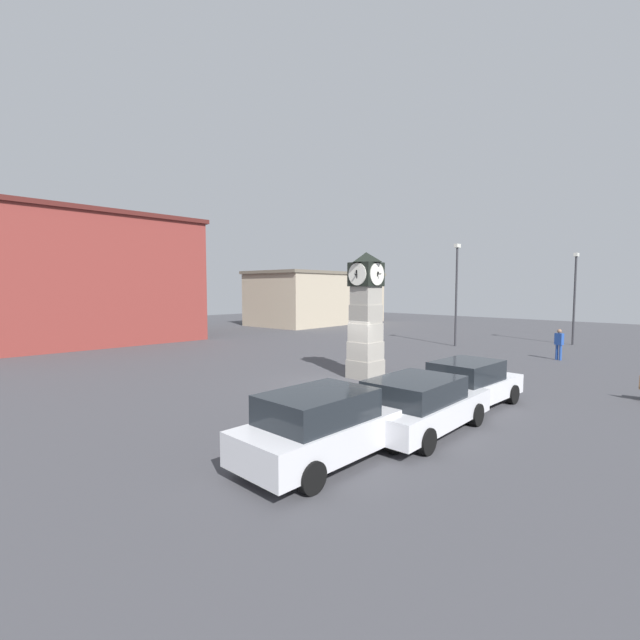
{
  "coord_description": "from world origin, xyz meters",
  "views": [
    {
      "loc": [
        -12.82,
        -11.13,
        3.86
      ],
      "look_at": [
        0.64,
        2.13,
        2.47
      ],
      "focal_mm": 24.0,
      "sensor_mm": 36.0,
      "label": 1
    }
  ],
  "objects_px": {
    "clock_tower": "(366,316)",
    "pedestrian_crossing_lot": "(559,342)",
    "car_near_tower": "(419,404)",
    "bollard_near_tower": "(449,383)",
    "street_lamp_far_side": "(456,288)",
    "bollard_mid_row": "(429,375)",
    "car_by_building": "(469,383)",
    "car_navy_sedan": "(325,425)",
    "street_lamp_near_road": "(575,292)"
  },
  "relations": [
    {
      "from": "car_by_building",
      "to": "car_near_tower",
      "type": "bearing_deg",
      "value": -177.26
    },
    {
      "from": "clock_tower",
      "to": "car_navy_sedan",
      "type": "xyz_separation_m",
      "value": [
        -7.71,
        -4.99,
        -1.85
      ]
    },
    {
      "from": "car_by_building",
      "to": "street_lamp_near_road",
      "type": "height_order",
      "value": "street_lamp_near_road"
    },
    {
      "from": "car_navy_sedan",
      "to": "car_by_building",
      "type": "height_order",
      "value": "car_navy_sedan"
    },
    {
      "from": "bollard_mid_row",
      "to": "car_by_building",
      "type": "height_order",
      "value": "car_by_building"
    },
    {
      "from": "clock_tower",
      "to": "pedestrian_crossing_lot",
      "type": "bearing_deg",
      "value": -22.59
    },
    {
      "from": "clock_tower",
      "to": "bollard_near_tower",
      "type": "bearing_deg",
      "value": -98.21
    },
    {
      "from": "clock_tower",
      "to": "bollard_mid_row",
      "type": "bearing_deg",
      "value": -90.69
    },
    {
      "from": "clock_tower",
      "to": "bollard_near_tower",
      "type": "relative_size",
      "value": 5.04
    },
    {
      "from": "clock_tower",
      "to": "street_lamp_near_road",
      "type": "height_order",
      "value": "street_lamp_near_road"
    },
    {
      "from": "car_by_building",
      "to": "car_navy_sedan",
      "type": "bearing_deg",
      "value": 177.57
    },
    {
      "from": "car_navy_sedan",
      "to": "car_near_tower",
      "type": "height_order",
      "value": "car_navy_sedan"
    },
    {
      "from": "bollard_near_tower",
      "to": "car_by_building",
      "type": "distance_m",
      "value": 1.19
    },
    {
      "from": "car_navy_sedan",
      "to": "car_near_tower",
      "type": "relative_size",
      "value": 0.97
    },
    {
      "from": "car_near_tower",
      "to": "street_lamp_near_road",
      "type": "xyz_separation_m",
      "value": [
        23.11,
        2.07,
        2.87
      ]
    },
    {
      "from": "bollard_mid_row",
      "to": "car_by_building",
      "type": "bearing_deg",
      "value": -117.72
    },
    {
      "from": "pedestrian_crossing_lot",
      "to": "street_lamp_near_road",
      "type": "bearing_deg",
      "value": 9.08
    },
    {
      "from": "car_near_tower",
      "to": "clock_tower",
      "type": "bearing_deg",
      "value": 50.38
    },
    {
      "from": "car_navy_sedan",
      "to": "street_lamp_near_road",
      "type": "relative_size",
      "value": 0.72
    },
    {
      "from": "clock_tower",
      "to": "bollard_mid_row",
      "type": "relative_size",
      "value": 4.93
    },
    {
      "from": "street_lamp_near_road",
      "to": "car_navy_sedan",
      "type": "bearing_deg",
      "value": -176.45
    },
    {
      "from": "clock_tower",
      "to": "car_by_building",
      "type": "relative_size",
      "value": 1.3
    },
    {
      "from": "car_near_tower",
      "to": "car_by_building",
      "type": "distance_m",
      "value": 3.32
    },
    {
      "from": "bollard_mid_row",
      "to": "car_by_building",
      "type": "distance_m",
      "value": 2.44
    },
    {
      "from": "pedestrian_crossing_lot",
      "to": "clock_tower",
      "type": "bearing_deg",
      "value": 157.41
    },
    {
      "from": "car_navy_sedan",
      "to": "car_by_building",
      "type": "bearing_deg",
      "value": -2.43
    },
    {
      "from": "pedestrian_crossing_lot",
      "to": "bollard_near_tower",
      "type": "bearing_deg",
      "value": 178.36
    },
    {
      "from": "clock_tower",
      "to": "pedestrian_crossing_lot",
      "type": "distance_m",
      "value": 12.03
    },
    {
      "from": "car_navy_sedan",
      "to": "street_lamp_far_side",
      "type": "xyz_separation_m",
      "value": [
        20.06,
        7.1,
        3.1
      ]
    },
    {
      "from": "car_near_tower",
      "to": "street_lamp_far_side",
      "type": "xyz_separation_m",
      "value": [
        16.84,
        7.54,
        3.15
      ]
    },
    {
      "from": "bollard_near_tower",
      "to": "car_navy_sedan",
      "type": "relative_size",
      "value": 0.24
    },
    {
      "from": "bollard_near_tower",
      "to": "street_lamp_near_road",
      "type": "bearing_deg",
      "value": 2.64
    },
    {
      "from": "car_near_tower",
      "to": "street_lamp_near_road",
      "type": "distance_m",
      "value": 23.38
    },
    {
      "from": "car_navy_sedan",
      "to": "car_by_building",
      "type": "xyz_separation_m",
      "value": [
        6.54,
        -0.28,
        -0.05
      ]
    },
    {
      "from": "bollard_mid_row",
      "to": "car_near_tower",
      "type": "bearing_deg",
      "value": -152.59
    },
    {
      "from": "car_near_tower",
      "to": "pedestrian_crossing_lot",
      "type": "xyz_separation_m",
      "value": [
        15.48,
        0.85,
        0.2
      ]
    },
    {
      "from": "bollard_near_tower",
      "to": "pedestrian_crossing_lot",
      "type": "height_order",
      "value": "pedestrian_crossing_lot"
    },
    {
      "from": "bollard_mid_row",
      "to": "street_lamp_far_side",
      "type": "xyz_separation_m",
      "value": [
        12.39,
        5.23,
        3.36
      ]
    },
    {
      "from": "clock_tower",
      "to": "street_lamp_far_side",
      "type": "xyz_separation_m",
      "value": [
        12.35,
        2.12,
        1.24
      ]
    },
    {
      "from": "clock_tower",
      "to": "car_near_tower",
      "type": "height_order",
      "value": "clock_tower"
    },
    {
      "from": "bollard_mid_row",
      "to": "pedestrian_crossing_lot",
      "type": "xyz_separation_m",
      "value": [
        11.03,
        -1.46,
        0.41
      ]
    },
    {
      "from": "clock_tower",
      "to": "street_lamp_near_road",
      "type": "relative_size",
      "value": 0.86
    },
    {
      "from": "bollard_mid_row",
      "to": "car_near_tower",
      "type": "distance_m",
      "value": 5.02
    },
    {
      "from": "car_near_tower",
      "to": "street_lamp_near_road",
      "type": "bearing_deg",
      "value": 5.11
    },
    {
      "from": "street_lamp_near_road",
      "to": "street_lamp_far_side",
      "type": "relative_size",
      "value": 0.92
    },
    {
      "from": "pedestrian_crossing_lot",
      "to": "bollard_mid_row",
      "type": "bearing_deg",
      "value": 172.47
    },
    {
      "from": "car_by_building",
      "to": "street_lamp_far_side",
      "type": "bearing_deg",
      "value": 28.63
    },
    {
      "from": "car_by_building",
      "to": "bollard_mid_row",
      "type": "bearing_deg",
      "value": 62.28
    },
    {
      "from": "car_navy_sedan",
      "to": "car_near_tower",
      "type": "bearing_deg",
      "value": -7.71
    },
    {
      "from": "bollard_near_tower",
      "to": "street_lamp_near_road",
      "type": "xyz_separation_m",
      "value": [
        19.23,
        0.89,
        3.09
      ]
    }
  ]
}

